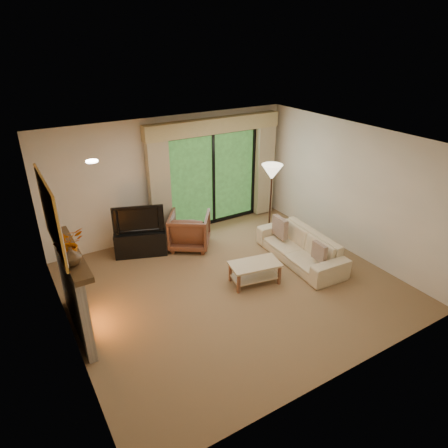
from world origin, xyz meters
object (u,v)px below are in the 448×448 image
armchair (189,230)px  coffee_table (255,273)px  media_console (141,242)px  sofa (300,247)px

armchair → coffee_table: size_ratio=0.93×
media_console → sofa: (2.60, -1.89, 0.04)m
coffee_table → armchair: bearing=112.8°
media_console → coffee_table: bearing=-36.2°
armchair → sofa: 2.30m
armchair → coffee_table: (0.40, -1.82, -0.18)m
sofa → armchair: bearing=-131.8°
media_console → armchair: (0.98, -0.26, 0.12)m
coffee_table → media_console: bearing=134.0°
armchair → sofa: bearing=169.1°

